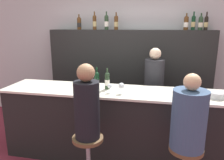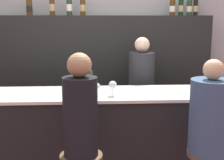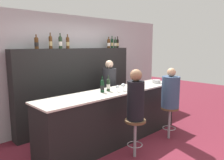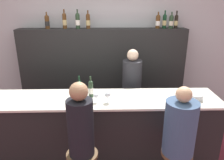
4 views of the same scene
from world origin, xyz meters
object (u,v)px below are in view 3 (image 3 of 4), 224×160
wine_bottle_counter_1 (108,85)px  wine_bottle_backbar_3 (68,42)px  wine_bottle_backbar_1 (51,42)px  metal_bowl (156,81)px  wine_bottle_backbar_7 (118,43)px  wine_glass_0 (118,87)px  wine_bottle_backbar_2 (60,42)px  wine_bottle_backbar_4 (109,43)px  wine_bottle_counter_0 (102,86)px  guest_seated_right (171,91)px  bar_stool_right (170,114)px  bartender (109,96)px  wine_bottle_backbar_5 (112,43)px  wine_bottle_backbar_0 (36,43)px  wine_bottle_backbar_6 (115,43)px  wine_glass_1 (123,86)px  bar_stool_left (135,128)px  guest_seated_left (136,98)px

wine_bottle_counter_1 → wine_bottle_backbar_3: 1.46m
wine_bottle_backbar_1 → metal_bowl: bearing=-34.3°
wine_bottle_backbar_7 → wine_glass_0: size_ratio=2.39×
wine_bottle_counter_1 → wine_bottle_backbar_2: (-0.29, 1.21, 0.81)m
wine_bottle_backbar_4 → wine_bottle_backbar_7: bearing=0.0°
wine_bottle_counter_0 → guest_seated_right: guest_seated_right is taller
wine_bottle_backbar_2 → bar_stool_right: (1.31, -1.94, -1.45)m
wine_bottle_backbar_2 → bartender: 1.65m
metal_bowl → bar_stool_right: metal_bowl is taller
wine_bottle_backbar_3 → guest_seated_right: bearing=-60.0°
metal_bowl → bartender: (-0.78, 0.77, -0.35)m
wine_bottle_backbar_4 → bartender: 1.44m
wine_bottle_backbar_2 → guest_seated_right: 2.53m
wine_bottle_backbar_3 → metal_bowl: (1.53, -1.32, -0.89)m
wine_bottle_counter_0 → wine_bottle_counter_1: wine_bottle_counter_0 is taller
wine_bottle_backbar_2 → wine_bottle_backbar_5: 1.55m
wine_bottle_backbar_1 → wine_bottle_backbar_5: size_ratio=1.07×
wine_bottle_backbar_0 → guest_seated_right: (1.85, -1.94, -0.95)m
wine_bottle_backbar_0 → wine_bottle_backbar_3: wine_bottle_backbar_3 is taller
wine_glass_0 → wine_bottle_backbar_7: bearing=44.7°
wine_bottle_backbar_6 → wine_glass_1: bearing=-129.8°
bar_stool_left → guest_seated_left: (-0.00, 0.00, 0.53)m
metal_bowl → bar_stool_right: size_ratio=0.29×
wine_bottle_backbar_1 → wine_bottle_backbar_7: bearing=0.0°
wine_glass_1 → bartender: 1.02m
wine_bottle_backbar_3 → bar_stool_left: bearing=-89.0°
wine_bottle_counter_0 → bar_stool_left: size_ratio=0.46×
wine_bottle_backbar_5 → wine_bottle_backbar_6: (0.12, -0.00, -0.01)m
wine_bottle_counter_0 → wine_bottle_backbar_7: (1.63, 1.21, 0.80)m
wine_bottle_backbar_4 → guest_seated_right: bearing=-93.6°
bar_stool_left → guest_seated_right: (1.09, 0.00, 0.49)m
wine_bottle_backbar_2 → bartender: bearing=-30.6°
wine_bottle_backbar_4 → metal_bowl: bearing=-78.0°
wine_bottle_backbar_7 → wine_bottle_backbar_2: bearing=180.0°
wine_bottle_backbar_5 → metal_bowl: 1.60m
bar_stool_left → wine_bottle_backbar_7: bearing=51.6°
wine_bottle_backbar_3 → bar_stool_right: size_ratio=0.47×
wine_bottle_backbar_1 → guest_seated_left: wine_bottle_backbar_1 is taller
wine_glass_0 → wine_bottle_backbar_5: bearing=49.3°
wine_bottle_counter_0 → bar_stool_left: 0.98m
guest_seated_right → guest_seated_left: bearing=180.0°
wine_bottle_backbar_4 → guest_seated_left: bearing=-121.9°
wine_bottle_backbar_1 → bar_stool_left: size_ratio=0.50×
wine_bottle_backbar_5 → bar_stool_right: (-0.24, -1.94, -1.44)m
wine_bottle_backbar_1 → guest_seated_right: size_ratio=0.42×
wine_bottle_backbar_0 → bar_stool_left: 2.53m
wine_bottle_backbar_0 → guest_seated_left: 2.27m
wine_bottle_backbar_3 → bartender: size_ratio=0.20×
wine_bottle_backbar_1 → wine_bottle_backbar_2: 0.23m
wine_bottle_backbar_3 → metal_bowl: size_ratio=1.61×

